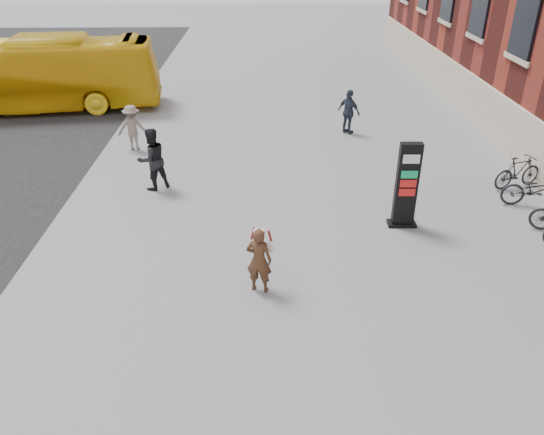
{
  "coord_description": "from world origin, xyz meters",
  "views": [
    {
      "loc": [
        0.77,
        -10.19,
        7.07
      ],
      "look_at": [
        0.98,
        0.39,
        1.28
      ],
      "focal_mm": 35.0,
      "sensor_mm": 36.0,
      "label": 1
    }
  ],
  "objects_px": {
    "pedestrian_c": "(349,112)",
    "bike_6": "(537,190)",
    "pedestrian_b": "(133,128)",
    "woman": "(259,259)",
    "pedestrian_a": "(152,159)",
    "info_pylon": "(406,186)",
    "bus": "(26,74)",
    "bike_7": "(518,172)"
  },
  "relations": [
    {
      "from": "bus",
      "to": "pedestrian_b",
      "type": "relative_size",
      "value": 6.81
    },
    {
      "from": "woman",
      "to": "pedestrian_a",
      "type": "relative_size",
      "value": 0.81
    },
    {
      "from": "pedestrian_c",
      "to": "pedestrian_a",
      "type": "bearing_deg",
      "value": 82.71
    },
    {
      "from": "pedestrian_b",
      "to": "bike_7",
      "type": "xyz_separation_m",
      "value": [
        12.45,
        -3.45,
        -0.31
      ]
    },
    {
      "from": "woman",
      "to": "bike_6",
      "type": "relative_size",
      "value": 0.8
    },
    {
      "from": "woman",
      "to": "pedestrian_b",
      "type": "bearing_deg",
      "value": -47.9
    },
    {
      "from": "bike_6",
      "to": "bus",
      "type": "bearing_deg",
      "value": 71.14
    },
    {
      "from": "bike_6",
      "to": "bike_7",
      "type": "distance_m",
      "value": 1.28
    },
    {
      "from": "pedestrian_b",
      "to": "info_pylon",
      "type": "bearing_deg",
      "value": 141.7
    },
    {
      "from": "bus",
      "to": "pedestrian_a",
      "type": "bearing_deg",
      "value": -147.16
    },
    {
      "from": "pedestrian_a",
      "to": "pedestrian_c",
      "type": "height_order",
      "value": "pedestrian_a"
    },
    {
      "from": "pedestrian_b",
      "to": "bike_6",
      "type": "relative_size",
      "value": 0.83
    },
    {
      "from": "woman",
      "to": "pedestrian_a",
      "type": "distance_m",
      "value": 6.19
    },
    {
      "from": "info_pylon",
      "to": "bike_6",
      "type": "height_order",
      "value": "info_pylon"
    },
    {
      "from": "pedestrian_c",
      "to": "bike_6",
      "type": "distance_m",
      "value": 7.73
    },
    {
      "from": "woman",
      "to": "bike_6",
      "type": "distance_m",
      "value": 8.82
    },
    {
      "from": "info_pylon",
      "to": "pedestrian_c",
      "type": "xyz_separation_m",
      "value": [
        -0.4,
        7.32,
        -0.32
      ]
    },
    {
      "from": "pedestrian_a",
      "to": "bike_6",
      "type": "relative_size",
      "value": 0.98
    },
    {
      "from": "bus",
      "to": "bike_6",
      "type": "xyz_separation_m",
      "value": [
        17.93,
        -9.62,
        -1.03
      ]
    },
    {
      "from": "bus",
      "to": "pedestrian_b",
      "type": "distance_m",
      "value": 7.38
    },
    {
      "from": "woman",
      "to": "bus",
      "type": "relative_size",
      "value": 0.14
    },
    {
      "from": "woman",
      "to": "pedestrian_c",
      "type": "height_order",
      "value": "pedestrian_c"
    },
    {
      "from": "pedestrian_a",
      "to": "pedestrian_c",
      "type": "xyz_separation_m",
      "value": [
        6.66,
        4.87,
        -0.11
      ]
    },
    {
      "from": "pedestrian_a",
      "to": "pedestrian_b",
      "type": "relative_size",
      "value": 1.18
    },
    {
      "from": "bus",
      "to": "pedestrian_b",
      "type": "height_order",
      "value": "bus"
    },
    {
      "from": "info_pylon",
      "to": "pedestrian_b",
      "type": "height_order",
      "value": "info_pylon"
    },
    {
      "from": "bus",
      "to": "bike_7",
      "type": "distance_m",
      "value": 19.8
    },
    {
      "from": "bus",
      "to": "pedestrian_c",
      "type": "height_order",
      "value": "bus"
    },
    {
      "from": "pedestrian_b",
      "to": "woman",
      "type": "bearing_deg",
      "value": 114.05
    },
    {
      "from": "info_pylon",
      "to": "bus",
      "type": "distance_m",
      "value": 17.48
    },
    {
      "from": "info_pylon",
      "to": "bike_6",
      "type": "bearing_deg",
      "value": 16.13
    },
    {
      "from": "bike_6",
      "to": "bike_7",
      "type": "height_order",
      "value": "bike_6"
    },
    {
      "from": "info_pylon",
      "to": "bike_7",
      "type": "relative_size",
      "value": 1.38
    },
    {
      "from": "pedestrian_a",
      "to": "pedestrian_c",
      "type": "distance_m",
      "value": 8.26
    },
    {
      "from": "woman",
      "to": "bike_7",
      "type": "height_order",
      "value": "woman"
    },
    {
      "from": "bus",
      "to": "bike_7",
      "type": "bearing_deg",
      "value": -121.67
    },
    {
      "from": "woman",
      "to": "bus",
      "type": "distance_m",
      "value": 16.81
    },
    {
      "from": "bus",
      "to": "bike_6",
      "type": "relative_size",
      "value": 5.68
    },
    {
      "from": "pedestrian_c",
      "to": "bike_6",
      "type": "height_order",
      "value": "pedestrian_c"
    },
    {
      "from": "info_pylon",
      "to": "woman",
      "type": "bearing_deg",
      "value": -141.79
    },
    {
      "from": "pedestrian_a",
      "to": "pedestrian_c",
      "type": "bearing_deg",
      "value": 179.02
    },
    {
      "from": "woman",
      "to": "pedestrian_b",
      "type": "distance_m",
      "value": 9.71
    }
  ]
}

